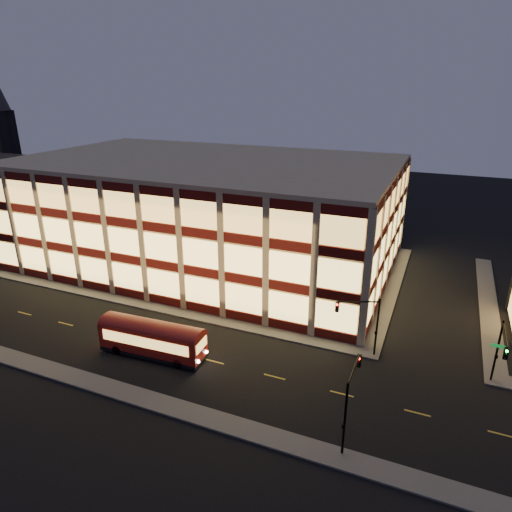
% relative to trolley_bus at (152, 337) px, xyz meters
% --- Properties ---
extents(ground, '(200.00, 200.00, 0.00)m').
position_rel_trolley_bus_xyz_m(ground, '(-4.14, 7.20, -1.93)').
color(ground, black).
rests_on(ground, ground).
extents(sidewalk_office_south, '(54.00, 2.00, 0.15)m').
position_rel_trolley_bus_xyz_m(sidewalk_office_south, '(-7.14, 8.20, -1.85)').
color(sidewalk_office_south, '#514F4C').
rests_on(sidewalk_office_south, ground).
extents(sidewalk_office_east, '(2.00, 30.00, 0.15)m').
position_rel_trolley_bus_xyz_m(sidewalk_office_east, '(18.86, 24.20, -1.85)').
color(sidewalk_office_east, '#514F4C').
rests_on(sidewalk_office_east, ground).
extents(sidewalk_tower_west, '(2.00, 30.00, 0.15)m').
position_rel_trolley_bus_xyz_m(sidewalk_tower_west, '(29.86, 24.20, -1.85)').
color(sidewalk_tower_west, '#514F4C').
rests_on(sidewalk_tower_west, ground).
extents(sidewalk_near, '(100.00, 2.00, 0.15)m').
position_rel_trolley_bus_xyz_m(sidewalk_near, '(-4.14, -5.80, -1.85)').
color(sidewalk_near, '#514F4C').
rests_on(sidewalk_near, ground).
extents(office_building, '(50.45, 30.45, 14.50)m').
position_rel_trolley_bus_xyz_m(office_building, '(-7.05, 24.11, 5.32)').
color(office_building, tan).
rests_on(office_building, ground).
extents(church_tower, '(5.00, 5.00, 18.00)m').
position_rel_trolley_bus_xyz_m(church_tower, '(-74.14, 47.20, 7.07)').
color(church_tower, '#2D2621').
rests_on(church_tower, ground).
extents(traffic_signal_far, '(3.79, 1.87, 6.00)m').
position_rel_trolley_bus_xyz_m(traffic_signal_far, '(18.07, 7.44, 2.19)').
color(traffic_signal_far, black).
rests_on(traffic_signal_far, ground).
extents(traffic_signal_right, '(1.20, 4.37, 6.00)m').
position_rel_trolley_bus_xyz_m(traffic_signal_right, '(29.36, 6.58, 2.18)').
color(traffic_signal_right, black).
rests_on(traffic_signal_right, ground).
extents(traffic_signal_near, '(0.32, 4.45, 6.00)m').
position_rel_trolley_bus_xyz_m(traffic_signal_near, '(19.36, -3.83, 2.20)').
color(traffic_signal_near, black).
rests_on(traffic_signal_near, ground).
extents(trolley_bus, '(10.37, 3.15, 3.47)m').
position_rel_trolley_bus_xyz_m(trolley_bus, '(0.00, 0.00, 0.00)').
color(trolley_bus, maroon).
rests_on(trolley_bus, ground).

